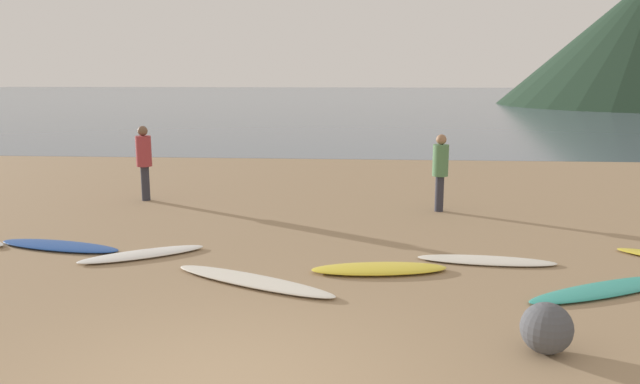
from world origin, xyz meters
The scene contains 11 objects.
ground_plane centered at (0.00, 10.00, -0.10)m, with size 120.00×120.00×0.20m, color #997C5B.
ocean_water centered at (0.00, 65.92, 0.00)m, with size 140.00×100.00×0.01m, color slate.
surfboard_1 centered at (-3.85, 4.74, 0.04)m, with size 2.28×0.56×0.08m, color #1E479E.
surfboard_2 centered at (-2.27, 4.36, 0.04)m, with size 2.01×0.49×0.08m, color white.
surfboard_3 centered at (-0.26, 3.20, 0.04)m, with size 2.65×0.48×0.08m, color silver.
surfboard_4 centered at (1.53, 3.85, 0.05)m, with size 2.03×0.60×0.10m, color yellow.
surfboard_5 centered at (3.21, 4.45, 0.03)m, with size 2.13×0.51×0.06m, color silver.
surfboard_6 centered at (4.58, 3.23, 0.04)m, with size 2.65×0.50×0.07m, color teal.
person_1 centered at (-3.76, 8.71, 1.02)m, with size 0.35×0.35×1.72m.
person_2 centered at (2.88, 8.05, 0.97)m, with size 0.33×0.33×1.65m.
beach_rock_near centered at (3.23, 1.27, 0.27)m, with size 0.55×0.55×0.55m, color #4A4C51.
Camera 1 is at (1.29, -5.00, 2.92)m, focal length 34.77 mm.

